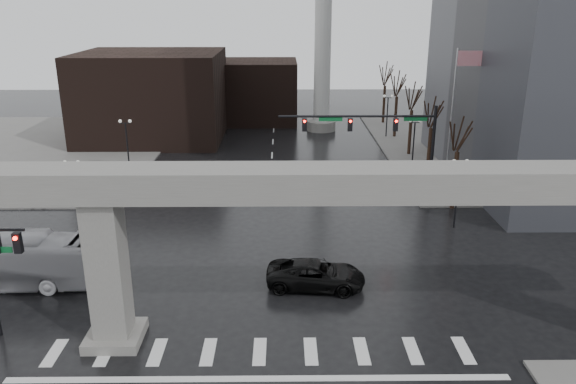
# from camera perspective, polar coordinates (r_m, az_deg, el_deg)

# --- Properties ---
(ground) EXTENTS (160.00, 160.00, 0.00)m
(ground) POSITION_cam_1_polar(r_m,az_deg,el_deg) (28.20, -2.82, -14.72)
(ground) COLOR black
(ground) RESTS_ON ground
(sidewalk_ne) EXTENTS (28.00, 36.00, 0.15)m
(sidewalk_ne) POSITION_cam_1_polar(r_m,az_deg,el_deg) (66.30, 21.54, 4.07)
(sidewalk_ne) COLOR slate
(sidewalk_ne) RESTS_ON ground
(sidewalk_nw) EXTENTS (28.00, 36.00, 0.15)m
(sidewalk_nw) POSITION_cam_1_polar(r_m,az_deg,el_deg) (67.16, -24.43, 3.86)
(sidewalk_nw) COLOR slate
(sidewalk_nw) RESTS_ON ground
(elevated_guideway) EXTENTS (48.00, 2.60, 8.70)m
(elevated_guideway) POSITION_cam_1_polar(r_m,az_deg,el_deg) (25.03, -0.18, -1.50)
(elevated_guideway) COLOR gray
(elevated_guideway) RESTS_ON ground
(building_far_left) EXTENTS (16.00, 14.00, 10.00)m
(building_far_left) POSITION_cam_1_polar(r_m,az_deg,el_deg) (68.00, -13.60, 9.46)
(building_far_left) COLOR black
(building_far_left) RESTS_ON ground
(building_far_mid) EXTENTS (10.00, 10.00, 8.00)m
(building_far_mid) POSITION_cam_1_polar(r_m,az_deg,el_deg) (76.40, -2.96, 10.19)
(building_far_mid) COLOR black
(building_far_mid) RESTS_ON ground
(smokestack) EXTENTS (3.60, 3.60, 30.00)m
(smokestack) POSITION_cam_1_polar(r_m,az_deg,el_deg) (69.65, 3.60, 17.06)
(smokestack) COLOR beige
(smokestack) RESTS_ON ground
(signal_mast_arm) EXTENTS (12.12, 0.43, 8.00)m
(signal_mast_arm) POSITION_cam_1_polar(r_m,az_deg,el_deg) (44.08, 9.79, 5.85)
(signal_mast_arm) COLOR black
(signal_mast_arm) RESTS_ON ground
(flagpole_assembly) EXTENTS (2.06, 0.12, 12.00)m
(flagpole_assembly) POSITION_cam_1_polar(r_m,az_deg,el_deg) (48.29, 16.70, 8.53)
(flagpole_assembly) COLOR silver
(flagpole_assembly) RESTS_ON ground
(lamp_right_0) EXTENTS (1.22, 0.32, 5.11)m
(lamp_right_0) POSITION_cam_1_polar(r_m,az_deg,el_deg) (41.28, 16.92, 1.00)
(lamp_right_0) COLOR black
(lamp_right_0) RESTS_ON ground
(lamp_right_1) EXTENTS (1.22, 0.32, 5.11)m
(lamp_right_1) POSITION_cam_1_polar(r_m,az_deg,el_deg) (54.30, 12.69, 5.57)
(lamp_right_1) COLOR black
(lamp_right_1) RESTS_ON ground
(lamp_right_2) EXTENTS (1.22, 0.32, 5.11)m
(lamp_right_2) POSITION_cam_1_polar(r_m,az_deg,el_deg) (67.71, 10.08, 8.34)
(lamp_right_2) COLOR black
(lamp_right_2) RESTS_ON ground
(lamp_left_0) EXTENTS (1.22, 0.32, 5.11)m
(lamp_left_0) POSITION_cam_1_polar(r_m,az_deg,el_deg) (41.99, -20.91, 0.86)
(lamp_left_0) COLOR black
(lamp_left_0) RESTS_ON ground
(lamp_left_1) EXTENTS (1.22, 0.32, 5.11)m
(lamp_left_1) POSITION_cam_1_polar(r_m,az_deg,el_deg) (54.84, -16.09, 5.42)
(lamp_left_1) COLOR black
(lamp_left_1) RESTS_ON ground
(lamp_left_2) EXTENTS (1.22, 0.32, 5.11)m
(lamp_left_2) POSITION_cam_1_polar(r_m,az_deg,el_deg) (68.15, -13.09, 8.21)
(lamp_left_2) COLOR black
(lamp_left_2) RESTS_ON ground
(tree_right_0) EXTENTS (1.09, 1.58, 7.50)m
(tree_right_0) POSITION_cam_1_polar(r_m,az_deg,el_deg) (45.44, 16.64, 1.74)
(tree_right_0) COLOR black
(tree_right_0) RESTS_ON ground
(tree_right_1) EXTENTS (1.09, 1.61, 7.67)m
(tree_right_1) POSITION_cam_1_polar(r_m,az_deg,el_deg) (52.82, 14.20, 4.39)
(tree_right_1) COLOR black
(tree_right_1) RESTS_ON ground
(tree_right_2) EXTENTS (1.10, 1.63, 7.85)m
(tree_right_2) POSITION_cam_1_polar(r_m,az_deg,el_deg) (60.36, 12.36, 6.37)
(tree_right_2) COLOR black
(tree_right_2) RESTS_ON ground
(tree_right_3) EXTENTS (1.11, 1.66, 8.02)m
(tree_right_3) POSITION_cam_1_polar(r_m,az_deg,el_deg) (68.01, 10.92, 7.91)
(tree_right_3) COLOR black
(tree_right_3) RESTS_ON ground
(tree_right_4) EXTENTS (1.12, 1.69, 8.19)m
(tree_right_4) POSITION_cam_1_polar(r_m,az_deg,el_deg) (75.73, 9.76, 9.14)
(tree_right_4) COLOR black
(tree_right_4) RESTS_ON ground
(pickup_truck) EXTENTS (5.82, 3.12, 1.56)m
(pickup_truck) POSITION_cam_1_polar(r_m,az_deg,el_deg) (32.36, 2.84, -8.37)
(pickup_truck) COLOR black
(pickup_truck) RESTS_ON ground
(city_bus) EXTENTS (11.18, 2.72, 3.11)m
(city_bus) POSITION_cam_1_polar(r_m,az_deg,el_deg) (36.04, -27.05, -6.24)
(city_bus) COLOR #BABABF
(city_bus) RESTS_ON ground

